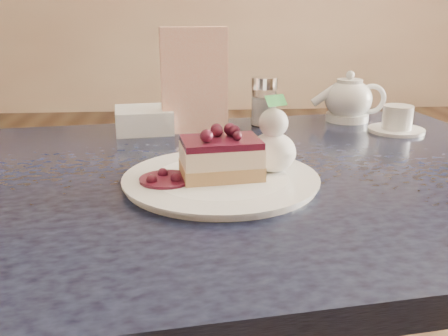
{
  "coord_description": "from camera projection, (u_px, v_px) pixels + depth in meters",
  "views": [
    {
      "loc": [
        0.15,
        -0.56,
        1.13
      ],
      "look_at": [
        0.2,
        0.17,
        0.89
      ],
      "focal_mm": 40.0,
      "sensor_mm": 36.0,
      "label": 1
    }
  ],
  "objects": [
    {
      "name": "berry_sauce",
      "position": [
        166.0,
        180.0,
        0.83
      ],
      "size": [
        0.09,
        0.09,
        0.01
      ],
      "primitive_type": "cylinder",
      "color": "#3B0E1E",
      "rests_on": "dessert_plate"
    },
    {
      "name": "main_table",
      "position": [
        215.0,
        217.0,
        0.94
      ],
      "size": [
        1.44,
        1.05,
        0.84
      ],
      "rotation": [
        0.0,
        0.0,
        0.13
      ],
      "color": "#1A2038",
      "rests_on": "ground"
    },
    {
      "name": "menu_card",
      "position": [
        194.0,
        81.0,
        1.17
      ],
      "size": [
        0.16,
        0.05,
        0.24
      ],
      "primitive_type": "cube",
      "rotation": [
        0.0,
        0.0,
        0.13
      ],
      "color": "white",
      "rests_on": "main_table"
    },
    {
      "name": "napkin_stack",
      "position": [
        144.0,
        120.0,
        1.21
      ],
      "size": [
        0.15,
        0.15,
        0.06
      ],
      "primitive_type": "cube",
      "rotation": [
        0.0,
        0.0,
        0.13
      ],
      "color": "white",
      "rests_on": "main_table"
    },
    {
      "name": "sugar_shaker",
      "position": [
        264.0,
        101.0,
        1.25
      ],
      "size": [
        0.07,
        0.07,
        0.12
      ],
      "color": "white",
      "rests_on": "main_table"
    },
    {
      "name": "whipped_cream",
      "position": [
        273.0,
        152.0,
        0.87
      ],
      "size": [
        0.08,
        0.08,
        0.07
      ],
      "color": "white",
      "rests_on": "dessert_plate"
    },
    {
      "name": "dessert_plate",
      "position": [
        221.0,
        180.0,
        0.86
      ],
      "size": [
        0.33,
        0.33,
        0.01
      ],
      "primitive_type": "cylinder",
      "color": "white",
      "rests_on": "main_table"
    },
    {
      "name": "tea_set",
      "position": [
        357.0,
        105.0,
        1.28
      ],
      "size": [
        0.26,
        0.25,
        0.12
      ],
      "color": "white",
      "rests_on": "main_table"
    },
    {
      "name": "cheesecake_slice",
      "position": [
        221.0,
        158.0,
        0.84
      ],
      "size": [
        0.14,
        0.11,
        0.07
      ],
      "rotation": [
        0.0,
        0.0,
        0.13
      ],
      "color": "tan",
      "rests_on": "dessert_plate"
    }
  ]
}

